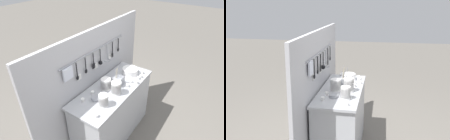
% 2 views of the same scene
% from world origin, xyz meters
% --- Properties ---
extents(counter, '(1.33, 0.52, 0.87)m').
position_xyz_m(counter, '(0.00, 0.00, 0.44)').
color(counter, '#ADAFB5').
rests_on(counter, ground).
extents(back_wall, '(2.13, 0.11, 1.62)m').
position_xyz_m(back_wall, '(-0.00, 0.30, 0.82)').
color(back_wall, '#B2B2B7').
rests_on(back_wall, ground).
extents(bowl_stack_short_front, '(0.13, 0.13, 0.18)m').
position_xyz_m(bowl_stack_short_front, '(-0.09, -0.11, 0.96)').
color(bowl_stack_short_front, white).
rests_on(bowl_stack_short_front, counter).
extents(bowl_stack_tall_left, '(0.13, 0.13, 0.15)m').
position_xyz_m(bowl_stack_tall_left, '(-0.08, 0.06, 0.95)').
color(bowl_stack_tall_left, white).
rests_on(bowl_stack_tall_left, counter).
extents(bowl_stack_wide_centre, '(0.11, 0.11, 0.15)m').
position_xyz_m(bowl_stack_wide_centre, '(-0.36, -0.11, 0.95)').
color(bowl_stack_wide_centre, white).
rests_on(bowl_stack_wide_centre, counter).
extents(plate_stack, '(0.23, 0.23, 0.09)m').
position_xyz_m(plate_stack, '(0.41, -0.02, 0.92)').
color(plate_stack, white).
rests_on(plate_stack, counter).
extents(steel_mixing_bowl, '(0.11, 0.11, 0.04)m').
position_xyz_m(steel_mixing_bowl, '(-0.32, 0.04, 0.89)').
color(steel_mixing_bowl, '#93969E').
rests_on(steel_mixing_bowl, counter).
extents(cutlery_caddy, '(0.14, 0.14, 0.28)m').
position_xyz_m(cutlery_caddy, '(0.09, -0.02, 0.94)').
color(cutlery_caddy, '#93969E').
rests_on(cutlery_caddy, counter).
extents(cup_back_right, '(0.04, 0.04, 0.04)m').
position_xyz_m(cup_back_right, '(-0.55, -0.15, 0.89)').
color(cup_back_right, white).
rests_on(cup_back_right, counter).
extents(cup_beside_plates, '(0.04, 0.04, 0.04)m').
position_xyz_m(cup_beside_plates, '(0.52, -0.17, 0.89)').
color(cup_beside_plates, white).
rests_on(cup_beside_plates, counter).
extents(cup_centre, '(0.04, 0.04, 0.04)m').
position_xyz_m(cup_centre, '(-0.26, 0.13, 0.89)').
color(cup_centre, white).
rests_on(cup_centre, counter).
extents(cup_edge_far, '(0.04, 0.04, 0.04)m').
position_xyz_m(cup_edge_far, '(0.12, -0.15, 0.89)').
color(cup_edge_far, white).
rests_on(cup_edge_far, counter).
extents(cup_front_left, '(0.04, 0.04, 0.04)m').
position_xyz_m(cup_front_left, '(0.25, -0.22, 0.89)').
color(cup_front_left, white).
rests_on(cup_front_left, counter).
extents(cup_by_caddy, '(0.04, 0.04, 0.04)m').
position_xyz_m(cup_by_caddy, '(0.22, -0.14, 0.89)').
color(cup_by_caddy, white).
rests_on(cup_by_caddy, counter).
extents(cup_back_left, '(0.04, 0.04, 0.04)m').
position_xyz_m(cup_back_left, '(0.42, -0.20, 0.89)').
color(cup_back_left, white).
rests_on(cup_back_left, counter).
extents(cup_front_right, '(0.04, 0.04, 0.04)m').
position_xyz_m(cup_front_right, '(0.36, -0.19, 0.89)').
color(cup_front_right, white).
rests_on(cup_front_right, counter).
extents(cup_edge_near, '(0.04, 0.04, 0.04)m').
position_xyz_m(cup_edge_near, '(-0.44, 0.14, 0.89)').
color(cup_edge_near, white).
rests_on(cup_edge_near, counter).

